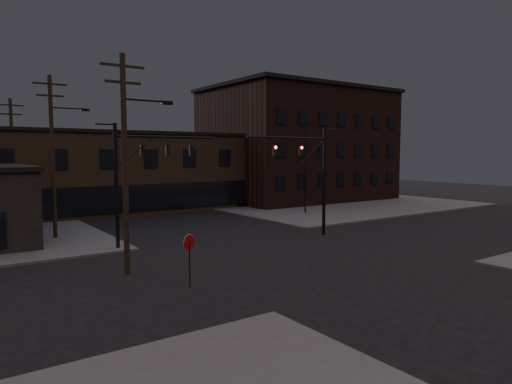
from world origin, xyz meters
TOP-DOWN VIEW (x-y plane):
  - ground at (0.00, 0.00)m, footprint 140.00×140.00m
  - sidewalk_ne at (22.00, 22.00)m, footprint 30.00×30.00m
  - building_row at (0.00, 28.00)m, footprint 40.00×12.00m
  - building_right at (22.00, 26.00)m, footprint 22.00×16.00m
  - traffic_signal_near at (5.36, 4.50)m, footprint 7.12×0.24m
  - traffic_signal_far at (-6.72, 8.00)m, footprint 7.12×0.24m
  - stop_sign at (-8.00, -1.99)m, footprint 0.72×0.33m
  - utility_pole_near at (-9.43, 2.00)m, footprint 3.70×0.28m
  - utility_pole_mid at (-10.44, 14.00)m, footprint 3.70×0.28m
  - utility_pole_far at (-11.50, 26.00)m, footprint 2.20×0.28m
  - lot_light_a at (13.00, 14.00)m, footprint 1.50×0.28m
  - lot_light_b at (19.00, 19.00)m, footprint 1.50×0.28m
  - parked_car_lot_a at (11.98, 22.84)m, footprint 4.97×3.28m
  - parked_car_lot_b at (18.46, 20.69)m, footprint 4.33×1.95m
  - car_crossing at (-2.59, 25.70)m, footprint 2.29×5.07m

SIDE VIEW (x-z plane):
  - ground at x=0.00m, z-range 0.00..0.00m
  - sidewalk_ne at x=22.00m, z-range 0.00..0.15m
  - parked_car_lot_b at x=18.46m, z-range 0.15..1.38m
  - car_crossing at x=-2.59m, z-range 0.00..1.61m
  - parked_car_lot_a at x=11.98m, z-range 0.15..1.72m
  - stop_sign at x=-8.00m, z-range 0.60..3.08m
  - building_row at x=0.00m, z-range 0.00..8.00m
  - traffic_signal_near at x=5.36m, z-range 0.93..8.93m
  - traffic_signal_far at x=-6.72m, z-range 1.01..9.01m
  - lot_light_a at x=13.00m, z-range 0.94..10.08m
  - lot_light_b at x=19.00m, z-range 0.94..10.08m
  - utility_pole_far at x=-11.50m, z-range 0.28..11.28m
  - utility_pole_near at x=-9.43m, z-range 0.37..11.37m
  - utility_pole_mid at x=-10.44m, z-range 0.38..11.88m
  - building_right at x=22.00m, z-range 0.00..14.00m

